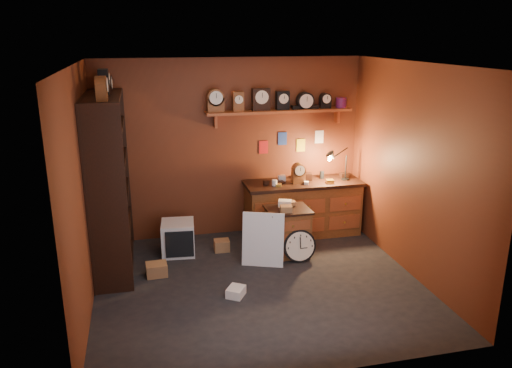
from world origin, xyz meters
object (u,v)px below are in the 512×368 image
object	(u,v)px
low_cabinet	(288,229)
shelving_unit	(107,177)
big_round_clock	(299,246)
workbench	(303,205)

from	to	relation	value
low_cabinet	shelving_unit	bearing A→B (deg)	174.85
shelving_unit	low_cabinet	distance (m)	2.56
big_round_clock	workbench	bearing A→B (deg)	69.44
workbench	big_round_clock	xyz separation A→B (m)	(-0.35, -0.94, -0.25)
low_cabinet	big_round_clock	distance (m)	0.32
low_cabinet	big_round_clock	bearing A→B (deg)	-71.03
workbench	shelving_unit	bearing A→B (deg)	-170.13
workbench	big_round_clock	size ratio (longest dim) A/B	3.91
shelving_unit	low_cabinet	xyz separation A→B (m)	(2.40, -0.19, -0.88)
workbench	low_cabinet	distance (m)	0.82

